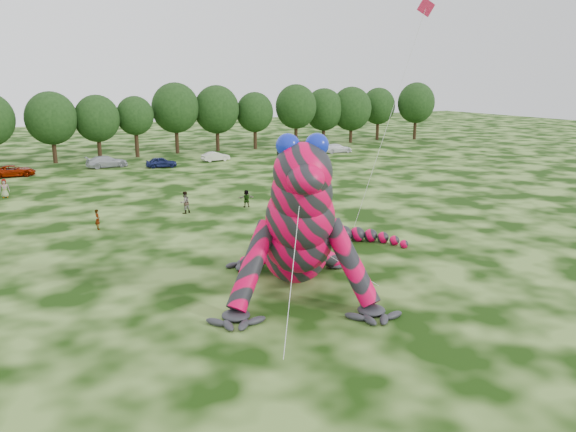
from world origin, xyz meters
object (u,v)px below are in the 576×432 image
(flying_kite, at_px, (420,25))
(tree_15, at_px, (351,115))
(tree_7, at_px, (52,128))
(car_5, at_px, (216,156))
(car_6, at_px, (293,153))
(tree_14, at_px, (324,116))
(car_4, at_px, (161,162))
(inflatable_gecko, at_px, (293,204))
(spectator_2, at_px, (326,174))
(car_7, at_px, (337,148))
(spectator_3, at_px, (298,176))
(tree_12, at_px, (255,121))
(spectator_5, at_px, (246,198))
(car_2, at_px, (13,171))
(tree_13, at_px, (296,116))
(spectator_0, at_px, (98,219))
(spectator_1, at_px, (185,202))
(tree_10, at_px, (176,118))
(tree_11, at_px, (217,118))
(tree_8, at_px, (98,128))
(tree_9, at_px, (136,127))
(car_3, at_px, (107,162))
(tree_16, at_px, (378,114))
(spectator_4, at_px, (4,188))
(tree_17, at_px, (416,111))

(flying_kite, height_order, tree_15, flying_kite)
(tree_7, distance_m, car_5, 21.84)
(car_6, bearing_deg, tree_14, -42.51)
(car_4, bearing_deg, flying_kite, -159.26)
(inflatable_gecko, distance_m, tree_15, 68.78)
(flying_kite, bearing_deg, spectator_2, 73.76)
(car_7, height_order, spectator_3, spectator_3)
(tree_12, height_order, spectator_3, tree_12)
(spectator_3, bearing_deg, spectator_5, 118.71)
(car_2, relative_size, car_5, 1.25)
(car_4, height_order, spectator_5, spectator_5)
(tree_13, relative_size, car_5, 2.63)
(car_7, bearing_deg, spectator_0, 130.92)
(car_5, xyz_separation_m, spectator_1, (-13.23, -27.23, 0.31))
(tree_15, bearing_deg, inflatable_gecko, -127.10)
(spectator_5, bearing_deg, car_7, -124.91)
(tree_7, height_order, tree_15, tree_15)
(car_7, height_order, spectator_5, spectator_5)
(spectator_5, height_order, spectator_1, spectator_1)
(tree_10, bearing_deg, car_7, -26.84)
(tree_11, height_order, car_5, tree_11)
(tree_8, height_order, tree_9, tree_8)
(inflatable_gecko, xyz_separation_m, spectator_3, (14.48, 25.47, -3.52))
(flying_kite, bearing_deg, tree_11, 84.36)
(car_3, bearing_deg, car_4, -122.69)
(flying_kite, bearing_deg, tree_8, 104.38)
(tree_10, bearing_deg, tree_9, -168.98)
(car_4, distance_m, car_5, 8.36)
(tree_11, distance_m, tree_16, 31.69)
(tree_16, height_order, car_2, tree_16)
(tree_10, xyz_separation_m, spectator_0, (-18.53, -39.45, -4.47))
(tree_15, distance_m, car_5, 30.71)
(tree_13, distance_m, car_7, 10.64)
(inflatable_gecko, xyz_separation_m, car_4, (4.47, 43.37, -3.73))
(tree_11, distance_m, car_5, 11.67)
(inflatable_gecko, relative_size, spectator_3, 10.00)
(spectator_4, height_order, spectator_3, spectator_4)
(spectator_1, bearing_deg, spectator_2, -178.27)
(tree_17, bearing_deg, tree_7, 179.87)
(tree_7, distance_m, tree_17, 62.03)
(car_3, bearing_deg, flying_kite, -167.13)
(spectator_1, bearing_deg, spectator_5, 157.18)
(tree_16, bearing_deg, spectator_1, -141.99)
(tree_14, height_order, tree_17, tree_17)
(tree_13, distance_m, spectator_2, 31.54)
(spectator_2, xyz_separation_m, spectator_3, (-3.55, 0.07, 0.08))
(tree_8, bearing_deg, spectator_1, -89.09)
(tree_13, relative_size, tree_15, 1.05)
(flying_kite, xyz_separation_m, car_2, (-24.30, 41.23, -14.02))
(tree_10, height_order, tree_12, tree_10)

